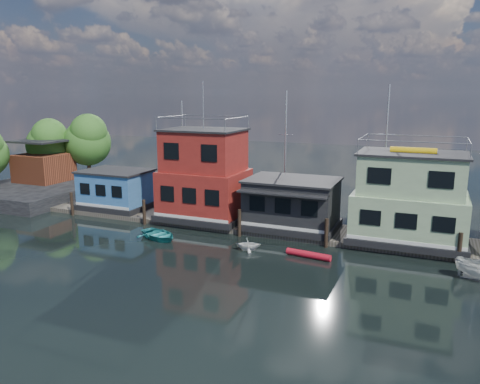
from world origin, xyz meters
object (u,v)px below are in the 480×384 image
at_px(dinghy_teal, 159,235).
at_px(dinghy_white, 248,244).
at_px(houseboat_dark, 292,204).
at_px(houseboat_green, 409,200).
at_px(houseboat_red, 204,177).
at_px(red_kayak, 308,255).
at_px(houseboat_blue, 116,189).

xyz_separation_m(dinghy_teal, dinghy_white, (7.47, 0.25, 0.11)).
xyz_separation_m(houseboat_dark, houseboat_green, (9.00, 0.02, 1.13)).
height_order(houseboat_green, dinghy_teal, houseboat_green).
distance_m(houseboat_dark, houseboat_green, 9.07).
bearing_deg(houseboat_red, dinghy_teal, -100.18).
bearing_deg(houseboat_dark, red_kayak, -62.42).
relative_size(houseboat_red, houseboat_green, 1.41).
relative_size(houseboat_red, dinghy_teal, 3.25).
bearing_deg(red_kayak, houseboat_red, 160.20).
relative_size(houseboat_dark, dinghy_white, 4.03).
xyz_separation_m(houseboat_dark, red_kayak, (2.88, -5.51, -2.18)).
xyz_separation_m(houseboat_red, houseboat_dark, (8.00, -0.02, -1.69)).
height_order(houseboat_green, dinghy_white, houseboat_green).
xyz_separation_m(houseboat_dark, dinghy_teal, (-9.06, -5.90, -2.04)).
bearing_deg(dinghy_white, houseboat_blue, 50.48).
height_order(houseboat_blue, dinghy_white, houseboat_blue).
bearing_deg(dinghy_white, red_kayak, -108.09).
xyz_separation_m(houseboat_blue, houseboat_dark, (17.50, -0.02, 0.21)).
relative_size(houseboat_green, red_kayak, 2.61).
distance_m(houseboat_red, dinghy_teal, 7.07).
relative_size(houseboat_blue, dinghy_white, 3.48).
distance_m(houseboat_red, houseboat_dark, 8.18).
distance_m(houseboat_red, red_kayak, 12.80).
bearing_deg(houseboat_dark, houseboat_blue, 179.94).
xyz_separation_m(houseboat_red, red_kayak, (10.88, -5.53, -3.87)).
bearing_deg(houseboat_red, dinghy_white, -41.51).
height_order(houseboat_blue, houseboat_red, houseboat_red).
xyz_separation_m(dinghy_white, red_kayak, (4.47, 0.14, -0.25)).
height_order(dinghy_teal, dinghy_white, dinghy_white).
relative_size(houseboat_dark, dinghy_teal, 2.03).
distance_m(houseboat_blue, houseboat_dark, 17.50).
bearing_deg(houseboat_red, houseboat_green, 0.00).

